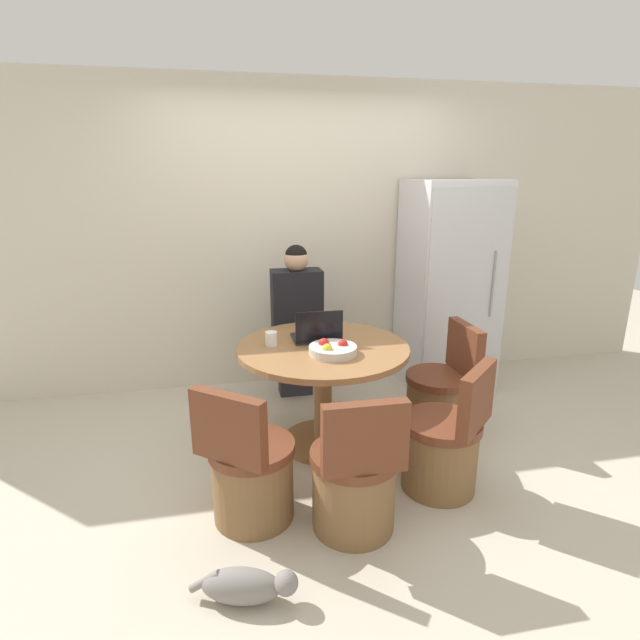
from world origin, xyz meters
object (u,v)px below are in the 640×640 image
Objects in this scene: chair_right_side at (440,397)px; laptop at (317,334)px; chair_near_left_corner at (251,475)px; fruit_bowl at (333,349)px; chair_near_right_corner at (443,448)px; cat at (246,585)px; dining_table at (323,374)px; chair_near_camera at (355,483)px; person_seated at (296,318)px; refrigerator at (448,287)px.

laptop reaches higher than chair_right_side.
chair_near_left_corner is 2.68× the size of fruit_bowl.
chair_near_right_corner is 1.37m from cat.
laptop is at bearing 99.16° from fruit_bowl.
laptop reaches higher than dining_table.
chair_near_left_corner is 1.68× the size of cat.
chair_near_camera is at bearing -161.13° from chair_near_left_corner.
chair_near_left_corner is at bearing -18.87° from chair_near_camera.
dining_table is at bearing -90.00° from chair_near_right_corner.
chair_near_left_corner reaches higher than dining_table.
chair_near_left_corner is at bearing 71.67° from person_seated.
person_seated is 0.97m from fruit_bowl.
fruit_bowl is at bearing -92.29° from chair_near_camera.
refrigerator is 3.69× the size of cat.
fruit_bowl is (-1.26, -1.02, -0.13)m from refrigerator.
laptop is at bearing 93.01° from person_seated.
chair_near_right_corner is 0.89m from fruit_bowl.
dining_table is 1.41× the size of chair_right_side.
refrigerator is 1.36m from person_seated.
fruit_bowl is (0.03, -0.17, 0.23)m from dining_table.
dining_table is at bearing 98.58° from fruit_bowl.
chair_near_right_corner is at bearing -139.07° from chair_near_left_corner.
chair_near_right_corner is at bearing 41.91° from cat.
person_seated is 4.09× the size of laptop.
cat is (-0.59, -1.36, -0.70)m from laptop.
person_seated reaches higher than cat.
person_seated reaches higher than chair_near_left_corner.
person_seated is (-0.93, 0.78, 0.44)m from chair_right_side.
chair_near_camera reaches higher than dining_table.
dining_table is at bearing 93.98° from person_seated.
chair_near_camera is at bearing -127.04° from refrigerator.
dining_table reaches higher than cat.
cat is (-1.21, -0.61, -0.19)m from chair_near_right_corner.
dining_table is 1.41× the size of chair_near_left_corner.
refrigerator is 1.58m from dining_table.
chair_near_right_corner is at bearing -114.82° from refrigerator.
chair_near_left_corner is 1.62m from person_seated.
fruit_bowl is at bearing -82.42° from chair_near_right_corner.
refrigerator is 1.51m from laptop.
laptop is at bearing -93.61° from chair_near_right_corner.
chair_near_camera is at bearing 90.36° from laptop.
fruit_bowl is at bearing 74.53° from cat.
cat is at bearing -50.62° from chair_right_side.
chair_near_camera is 1.11m from laptop.
laptop is (0.04, -0.69, 0.08)m from person_seated.
chair_right_side is 1.04m from laptop.
dining_table is at bearing -90.00° from chair_right_side.
person_seated is at bearing -86.99° from laptop.
chair_near_right_corner is 0.71m from chair_right_side.
laptop is (-0.02, 0.11, 0.25)m from dining_table.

